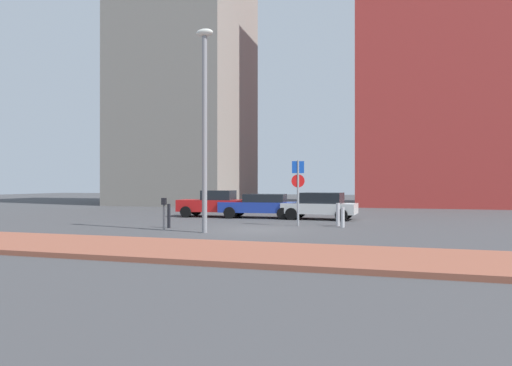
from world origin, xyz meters
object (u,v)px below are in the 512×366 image
(street_lamp, at_px, (205,115))
(parked_car_white, at_px, (320,205))
(traffic_bollard_mid, at_px, (338,215))
(parked_car_red, at_px, (214,203))
(parked_car_blue, at_px, (261,205))
(parking_sign_post, at_px, (298,185))
(traffic_bollard_near, at_px, (343,217))
(parking_meter, at_px, (164,209))
(traffic_bollard_far, at_px, (169,216))

(street_lamp, bearing_deg, parked_car_white, 65.42)
(traffic_bollard_mid, bearing_deg, parked_car_red, 154.36)
(traffic_bollard_mid, bearing_deg, parked_car_blue, 142.64)
(parked_car_white, height_order, parking_sign_post, parking_sign_post)
(street_lamp, xyz_separation_m, traffic_bollard_mid, (4.78, 4.24, -4.13))
(parked_car_white, xyz_separation_m, traffic_bollard_near, (1.53, -4.03, -0.32))
(parked_car_red, distance_m, street_lamp, 9.13)
(parked_car_red, relative_size, street_lamp, 0.51)
(parking_sign_post, bearing_deg, street_lamp, -129.72)
(parking_meter, distance_m, traffic_bollard_far, 1.03)
(parked_car_red, xyz_separation_m, parking_meter, (0.71, -7.47, 0.09))
(parking_sign_post, bearing_deg, parked_car_red, 144.00)
(parking_meter, height_order, street_lamp, street_lamp)
(parking_sign_post, distance_m, street_lamp, 5.52)
(parking_meter, height_order, traffic_bollard_mid, parking_meter)
(parking_sign_post, bearing_deg, traffic_bollard_near, -0.15)
(parked_car_blue, xyz_separation_m, traffic_bollard_far, (-2.35, -6.51, -0.20))
(parked_car_red, height_order, parking_sign_post, parking_sign_post)
(street_lamp, bearing_deg, parking_sign_post, 50.28)
(traffic_bollard_mid, bearing_deg, traffic_bollard_far, -157.09)
(parking_meter, bearing_deg, parked_car_white, 53.30)
(parking_sign_post, xyz_separation_m, parking_meter, (-5.01, -3.32, -1.01))
(parking_sign_post, distance_m, traffic_bollard_mid, 2.28)
(parked_car_red, distance_m, parking_meter, 7.51)
(traffic_bollard_near, height_order, traffic_bollard_mid, traffic_bollard_mid)
(parked_car_blue, xyz_separation_m, parking_sign_post, (2.91, -4.13, 1.16))
(parked_car_white, bearing_deg, parked_car_red, 178.86)
(parking_sign_post, height_order, street_lamp, street_lamp)
(parking_meter, height_order, traffic_bollard_near, parking_meter)
(traffic_bollard_near, distance_m, traffic_bollard_mid, 0.64)
(parked_car_red, xyz_separation_m, traffic_bollard_near, (7.71, -4.16, -0.34))
(traffic_bollard_mid, distance_m, traffic_bollard_far, 7.60)
(street_lamp, bearing_deg, traffic_bollard_far, 149.93)
(parking_sign_post, height_order, parking_meter, parking_sign_post)
(parked_car_blue, height_order, street_lamp, street_lamp)
(parked_car_blue, height_order, traffic_bollard_near, parked_car_blue)
(parked_car_red, relative_size, traffic_bollard_far, 3.87)
(parking_sign_post, relative_size, parking_meter, 2.23)
(parked_car_white, height_order, parking_meter, parked_car_white)
(street_lamp, bearing_deg, traffic_bollard_near, 35.97)
(parked_car_red, relative_size, parking_sign_post, 1.36)
(parked_car_blue, height_order, parking_meter, parked_car_blue)
(parked_car_red, relative_size, parked_car_white, 1.01)
(traffic_bollard_mid, bearing_deg, parked_car_white, 110.08)
(parked_car_white, xyz_separation_m, traffic_bollard_far, (-5.74, -6.41, -0.24))
(parked_car_white, distance_m, parking_meter, 9.17)
(street_lamp, bearing_deg, parked_car_red, 108.84)
(parking_meter, height_order, traffic_bollard_far, parking_meter)
(parked_car_red, relative_size, parking_meter, 3.04)
(parking_meter, bearing_deg, street_lamp, -9.98)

